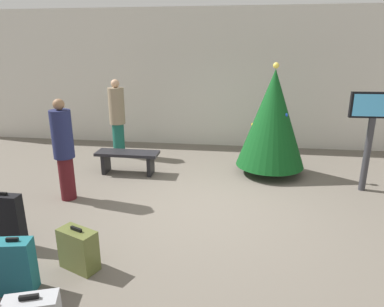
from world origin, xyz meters
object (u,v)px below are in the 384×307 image
(waiting_bench, at_px, (128,158))
(suitcase_3, at_px, (6,221))
(flight_info_kiosk, at_px, (372,124))
(traveller_1, at_px, (117,117))
(traveller_0, at_px, (64,148))
(holiday_tree, at_px, (272,119))
(suitcase_1, at_px, (78,249))
(suitcase_0, at_px, (17,266))

(waiting_bench, bearing_deg, suitcase_3, -103.37)
(flight_info_kiosk, xyz_separation_m, traveller_1, (-5.28, 1.46, -0.29))
(suitcase_3, bearing_deg, traveller_0, 87.91)
(holiday_tree, relative_size, suitcase_1, 4.18)
(holiday_tree, bearing_deg, traveller_0, -153.37)
(holiday_tree, bearing_deg, suitcase_1, -124.28)
(traveller_0, bearing_deg, waiting_bench, 65.11)
(waiting_bench, xyz_separation_m, suitcase_1, (0.46, -3.26, -0.10))
(flight_info_kiosk, relative_size, suitcase_3, 2.32)
(suitcase_0, xyz_separation_m, suitcase_3, (-0.69, 0.80, 0.07))
(waiting_bench, bearing_deg, suitcase_1, -82.02)
(traveller_0, bearing_deg, suitcase_0, -75.00)
(waiting_bench, distance_m, traveller_0, 1.64)
(holiday_tree, xyz_separation_m, flight_info_kiosk, (1.68, -0.67, 0.08))
(waiting_bench, distance_m, suitcase_0, 3.74)
(suitcase_3, bearing_deg, suitcase_1, -15.43)
(traveller_0, distance_m, suitcase_1, 2.28)
(holiday_tree, height_order, flight_info_kiosk, holiday_tree)
(traveller_1, relative_size, suitcase_0, 2.83)
(flight_info_kiosk, relative_size, traveller_1, 0.98)
(flight_info_kiosk, distance_m, traveller_1, 5.48)
(flight_info_kiosk, distance_m, suitcase_1, 5.27)
(traveller_0, bearing_deg, suitcase_3, -92.09)
(traveller_0, xyz_separation_m, suitcase_1, (1.10, -1.88, -0.68))
(traveller_1, distance_m, suitcase_1, 4.66)
(suitcase_1, xyz_separation_m, suitcase_3, (-1.16, 0.32, 0.12))
(suitcase_0, relative_size, suitcase_3, 0.83)
(holiday_tree, height_order, suitcase_1, holiday_tree)
(traveller_1, bearing_deg, waiting_bench, -62.68)
(holiday_tree, relative_size, suitcase_3, 2.90)
(traveller_1, xyz_separation_m, suitcase_3, (-0.07, -4.16, -0.61))
(traveller_1, height_order, suitcase_1, traveller_1)
(waiting_bench, relative_size, traveller_0, 0.74)
(waiting_bench, relative_size, suitcase_0, 1.99)
(suitcase_1, relative_size, suitcase_3, 0.69)
(waiting_bench, relative_size, suitcase_3, 1.66)
(flight_info_kiosk, xyz_separation_m, suitcase_0, (-4.66, -3.50, -0.96))
(suitcase_1, bearing_deg, waiting_bench, 97.98)
(holiday_tree, bearing_deg, flight_info_kiosk, -21.76)
(traveller_0, xyz_separation_m, suitcase_3, (-0.06, -1.56, -0.56))
(flight_info_kiosk, bearing_deg, suitcase_0, -143.10)
(traveller_0, distance_m, suitcase_3, 1.66)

